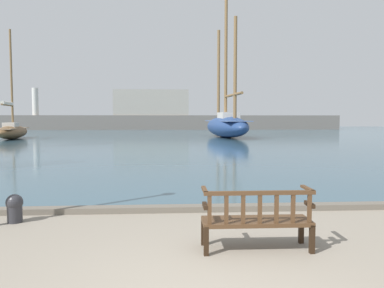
# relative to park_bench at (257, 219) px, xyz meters

# --- Properties ---
(harbor_water) EXTENTS (100.00, 80.00, 0.08)m
(harbor_water) POSITION_rel_park_bench_xyz_m (-0.85, 42.53, -0.43)
(harbor_water) COLOR #385666
(harbor_water) RESTS_ON ground
(quay_edge_kerb) EXTENTS (40.00, 0.30, 0.12)m
(quay_edge_kerb) POSITION_rel_park_bench_xyz_m (-0.85, 2.38, -0.41)
(quay_edge_kerb) COLOR #675F54
(quay_edge_kerb) RESTS_ON ground
(park_bench) EXTENTS (1.60, 0.53, 0.92)m
(park_bench) POSITION_rel_park_bench_xyz_m (0.00, 0.00, 0.00)
(park_bench) COLOR black
(park_bench) RESTS_ON ground
(sailboat_outer_starboard) EXTENTS (2.81, 7.58, 10.05)m
(sailboat_outer_starboard) POSITION_rel_park_bench_xyz_m (-15.75, 30.20, 0.40)
(sailboat_outer_starboard) COLOR brown
(sailboat_outer_starboard) RESTS_ON harbor_water
(sailboat_distant_harbor) EXTENTS (4.14, 12.17, 14.47)m
(sailboat_distant_harbor) POSITION_rel_park_bench_xyz_m (4.49, 31.95, 0.95)
(sailboat_distant_harbor) COLOR navy
(sailboat_distant_harbor) RESTS_ON harbor_water
(mooring_bollard) EXTENTS (0.31, 0.31, 0.53)m
(mooring_bollard) POSITION_rel_park_bench_xyz_m (-4.18, 1.74, -0.18)
(mooring_bollard) COLOR #2D2D33
(mooring_bollard) RESTS_ON ground
(far_breakwater) EXTENTS (58.35, 2.40, 7.09)m
(far_breakwater) POSITION_rel_park_bench_xyz_m (-1.88, 59.04, 1.64)
(far_breakwater) COLOR #66605B
(far_breakwater) RESTS_ON ground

